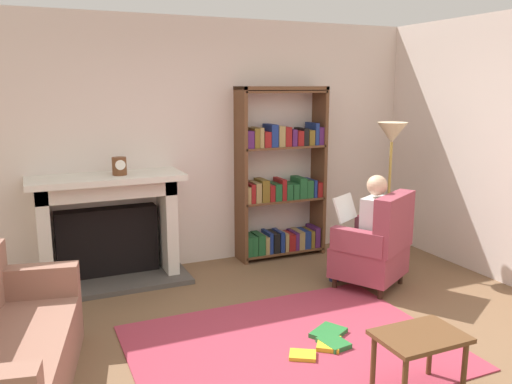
{
  "coord_description": "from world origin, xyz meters",
  "views": [
    {
      "loc": [
        -1.74,
        -2.96,
        1.98
      ],
      "look_at": [
        0.1,
        1.2,
        1.05
      ],
      "focal_mm": 36.5,
      "sensor_mm": 36.0,
      "label": 1
    }
  ],
  "objects_px": {
    "fireplace": "(108,226)",
    "floor_lamp": "(391,146)",
    "armchair_reading": "(376,247)",
    "mantel_clock": "(119,166)",
    "side_table": "(420,344)",
    "seated_reader": "(366,226)",
    "bookshelf": "(282,179)"
  },
  "relations": [
    {
      "from": "mantel_clock",
      "to": "seated_reader",
      "type": "xyz_separation_m",
      "value": [
        2.2,
        -1.05,
        -0.59
      ]
    },
    {
      "from": "fireplace",
      "to": "seated_reader",
      "type": "bearing_deg",
      "value": -26.31
    },
    {
      "from": "mantel_clock",
      "to": "bookshelf",
      "type": "height_order",
      "value": "bookshelf"
    },
    {
      "from": "bookshelf",
      "to": "armchair_reading",
      "type": "xyz_separation_m",
      "value": [
        0.4,
        -1.28,
        -0.5
      ]
    },
    {
      "from": "armchair_reading",
      "to": "side_table",
      "type": "distance_m",
      "value": 1.86
    },
    {
      "from": "fireplace",
      "to": "bookshelf",
      "type": "relative_size",
      "value": 0.78
    },
    {
      "from": "fireplace",
      "to": "floor_lamp",
      "type": "bearing_deg",
      "value": -14.97
    },
    {
      "from": "mantel_clock",
      "to": "side_table",
      "type": "xyz_separation_m",
      "value": [
        1.38,
        -2.79,
        -0.84
      ]
    },
    {
      "from": "bookshelf",
      "to": "side_table",
      "type": "relative_size",
      "value": 3.53
    },
    {
      "from": "armchair_reading",
      "to": "floor_lamp",
      "type": "relative_size",
      "value": 0.61
    },
    {
      "from": "bookshelf",
      "to": "seated_reader",
      "type": "bearing_deg",
      "value": -73.82
    },
    {
      "from": "floor_lamp",
      "to": "seated_reader",
      "type": "bearing_deg",
      "value": -146.31
    },
    {
      "from": "seated_reader",
      "to": "floor_lamp",
      "type": "xyz_separation_m",
      "value": [
        0.56,
        0.38,
        0.73
      ]
    },
    {
      "from": "armchair_reading",
      "to": "seated_reader",
      "type": "bearing_deg",
      "value": -90.0
    },
    {
      "from": "fireplace",
      "to": "mantel_clock",
      "type": "xyz_separation_m",
      "value": [
        0.13,
        -0.1,
        0.62
      ]
    },
    {
      "from": "mantel_clock",
      "to": "side_table",
      "type": "bearing_deg",
      "value": -63.63
    },
    {
      "from": "seated_reader",
      "to": "mantel_clock",
      "type": "bearing_deg",
      "value": -55.39
    },
    {
      "from": "seated_reader",
      "to": "fireplace",
      "type": "bearing_deg",
      "value": -56.22
    },
    {
      "from": "bookshelf",
      "to": "seated_reader",
      "type": "height_order",
      "value": "bookshelf"
    },
    {
      "from": "fireplace",
      "to": "bookshelf",
      "type": "height_order",
      "value": "bookshelf"
    },
    {
      "from": "side_table",
      "to": "bookshelf",
      "type": "bearing_deg",
      "value": 80.85
    },
    {
      "from": "armchair_reading",
      "to": "fireplace",
      "type": "bearing_deg",
      "value": -57.61
    },
    {
      "from": "floor_lamp",
      "to": "armchair_reading",
      "type": "bearing_deg",
      "value": -136.61
    },
    {
      "from": "mantel_clock",
      "to": "seated_reader",
      "type": "relative_size",
      "value": 0.15
    },
    {
      "from": "armchair_reading",
      "to": "seated_reader",
      "type": "height_order",
      "value": "seated_reader"
    },
    {
      "from": "bookshelf",
      "to": "armchair_reading",
      "type": "relative_size",
      "value": 2.04
    },
    {
      "from": "bookshelf",
      "to": "fireplace",
      "type": "bearing_deg",
      "value": -179.03
    },
    {
      "from": "bookshelf",
      "to": "floor_lamp",
      "type": "xyz_separation_m",
      "value": [
        0.91,
        -0.81,
        0.43
      ]
    },
    {
      "from": "bookshelf",
      "to": "side_table",
      "type": "distance_m",
      "value": 3.01
    },
    {
      "from": "armchair_reading",
      "to": "floor_lamp",
      "type": "xyz_separation_m",
      "value": [
        0.51,
        0.48,
        0.93
      ]
    },
    {
      "from": "fireplace",
      "to": "seated_reader",
      "type": "height_order",
      "value": "seated_reader"
    },
    {
      "from": "side_table",
      "to": "armchair_reading",
      "type": "bearing_deg",
      "value": 61.96
    }
  ]
}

